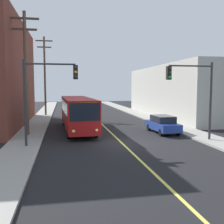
% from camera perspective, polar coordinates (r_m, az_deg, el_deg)
% --- Properties ---
extents(ground_plane, '(120.00, 120.00, 0.00)m').
position_cam_1_polar(ground_plane, '(20.27, 2.09, -6.69)').
color(ground_plane, black).
extents(sidewalk_left, '(2.50, 90.00, 0.15)m').
position_cam_1_polar(sidewalk_left, '(29.77, -16.06, -2.86)').
color(sidewalk_left, gray).
rests_on(sidewalk_left, ground).
extents(sidewalk_right, '(2.50, 90.00, 0.15)m').
position_cam_1_polar(sidewalk_right, '(31.83, 10.92, -2.23)').
color(sidewalk_right, gray).
rests_on(sidewalk_right, ground).
extents(lane_stripe_center, '(0.16, 60.00, 0.01)m').
position_cam_1_polar(lane_stripe_center, '(34.87, -3.32, -1.59)').
color(lane_stripe_center, '#D8CC4C').
rests_on(lane_stripe_center, ground).
extents(building_right_warehouse, '(12.00, 24.96, 7.22)m').
position_cam_1_polar(building_right_warehouse, '(40.82, 16.98, 4.28)').
color(building_right_warehouse, '#B2B2A8').
rests_on(building_right_warehouse, ground).
extents(city_bus, '(3.08, 12.24, 3.20)m').
position_cam_1_polar(city_bus, '(26.16, -7.51, 0.03)').
color(city_bus, maroon).
rests_on(city_bus, ground).
extents(parked_car_blue, '(1.95, 4.46, 1.62)m').
position_cam_1_polar(parked_car_blue, '(24.86, 10.93, -2.56)').
color(parked_car_blue, navy).
rests_on(parked_car_blue, ground).
extents(utility_pole_near, '(2.40, 0.28, 10.43)m').
position_cam_1_polar(utility_pole_near, '(23.82, -18.17, 9.05)').
color(utility_pole_near, brown).
rests_on(utility_pole_near, sidewalk_left).
extents(utility_pole_mid, '(2.40, 0.28, 11.36)m').
position_cam_1_polar(utility_pole_mid, '(39.99, -14.35, 8.26)').
color(utility_pole_mid, brown).
rests_on(utility_pole_mid, sidewalk_left).
extents(traffic_signal_left_corner, '(3.75, 0.48, 6.00)m').
position_cam_1_polar(traffic_signal_left_corner, '(18.98, -13.82, 5.42)').
color(traffic_signal_left_corner, '#2D2D33').
rests_on(traffic_signal_left_corner, sidewalk_left).
extents(traffic_signal_right_corner, '(3.75, 0.48, 6.00)m').
position_cam_1_polar(traffic_signal_right_corner, '(21.10, 17.09, 5.32)').
color(traffic_signal_right_corner, '#2D2D33').
rests_on(traffic_signal_right_corner, sidewalk_right).
extents(fire_hydrant, '(0.44, 0.26, 0.84)m').
position_cam_1_polar(fire_hydrant, '(28.78, 12.45, -2.03)').
color(fire_hydrant, red).
rests_on(fire_hydrant, sidewalk_right).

